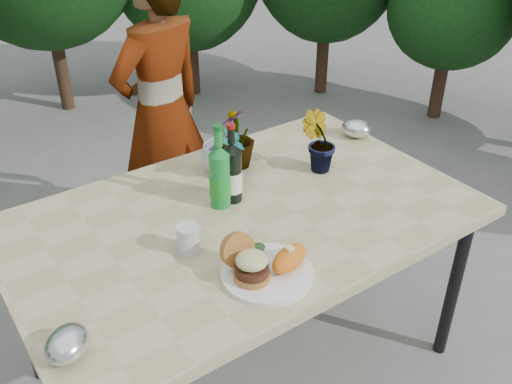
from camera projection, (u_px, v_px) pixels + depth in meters
ground at (245, 362)px, 2.39m from camera, size 80.00×80.00×0.00m
patio_table at (243, 227)px, 2.02m from camera, size 1.60×1.00×0.75m
dinner_plate at (267, 273)px, 1.71m from camera, size 0.28×0.28×0.01m
burger_stack at (248, 263)px, 1.66m from camera, size 0.11×0.16×0.11m
sweet_potato at (289, 258)px, 1.70m from camera, size 0.17×0.12×0.06m
grilled_veg at (254, 250)px, 1.77m from camera, size 0.08×0.05×0.03m
wine_bottle at (232, 173)px, 2.01m from camera, size 0.07×0.07×0.30m
sparkling_water at (220, 177)px, 1.98m from camera, size 0.08×0.08×0.31m
plastic_cup at (188, 239)px, 1.78m from camera, size 0.07×0.07×0.09m
seedling_left at (233, 156)px, 2.13m from camera, size 0.13×0.12×0.21m
seedling_mid at (318, 142)px, 2.19m from camera, size 0.17×0.17×0.24m
seedling_right at (237, 136)px, 2.21m from camera, size 0.20×0.20×0.25m
blue_bowl at (221, 158)px, 2.21m from camera, size 0.15×0.15×0.12m
foil_packet_left at (67, 343)px, 1.43m from camera, size 0.17×0.17×0.08m
foil_packet_right at (356, 128)px, 2.48m from camera, size 0.16×0.17×0.08m
person at (162, 113)px, 2.74m from camera, size 0.61×0.48×1.48m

